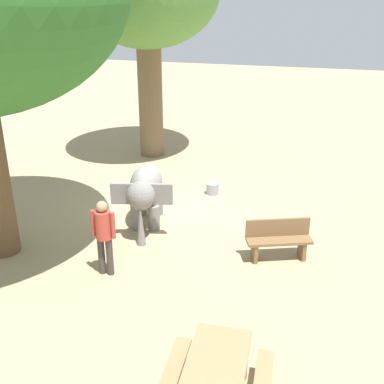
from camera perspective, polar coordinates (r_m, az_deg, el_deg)
ground_plane at (r=12.43m, az=-3.61°, el=-2.32°), size 60.00×60.00×0.00m
elephant at (r=11.31m, az=-5.74°, el=0.19°), size 2.13×1.53×1.47m
person_handler at (r=9.41m, az=-10.78°, el=-4.88°), size 0.32×0.51×1.62m
wooden_bench at (r=10.20m, az=10.54°, el=-5.60°), size 0.92×1.44×0.88m
picnic_table_near at (r=6.68m, az=2.95°, el=-21.35°), size 1.62×1.60×0.78m
feed_bucket at (r=13.44m, az=2.53°, el=0.42°), size 0.36×0.36×0.32m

